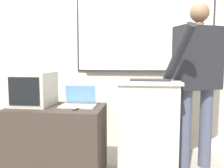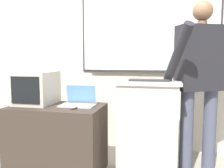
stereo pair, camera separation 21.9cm
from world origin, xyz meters
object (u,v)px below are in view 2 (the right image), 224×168
(side_desk, at_px, (57,139))
(computer_mouse_by_laptop, at_px, (73,107))
(wireless_keyboard, at_px, (149,80))
(person_presenter, at_px, (200,74))
(lectern_podium, at_px, (148,127))
(crt_monitor, at_px, (36,88))
(laptop, at_px, (79,99))

(side_desk, height_order, computer_mouse_by_laptop, computer_mouse_by_laptop)
(side_desk, distance_m, wireless_keyboard, 1.09)
(side_desk, xyz_separation_m, person_presenter, (1.39, 0.32, 0.66))
(side_desk, relative_size, person_presenter, 0.54)
(lectern_podium, distance_m, person_presenter, 0.74)
(lectern_podium, bearing_deg, side_desk, -168.41)
(lectern_podium, relative_size, person_presenter, 0.55)
(computer_mouse_by_laptop, distance_m, crt_monitor, 0.51)
(computer_mouse_by_laptop, bearing_deg, laptop, 92.79)
(side_desk, distance_m, computer_mouse_by_laptop, 0.43)
(computer_mouse_by_laptop, bearing_deg, wireless_keyboard, 18.38)
(person_presenter, relative_size, wireless_keyboard, 4.47)
(computer_mouse_by_laptop, bearing_deg, crt_monitor, 161.96)
(lectern_podium, bearing_deg, person_presenter, 15.59)
(laptop, relative_size, wireless_keyboard, 0.89)
(side_desk, bearing_deg, computer_mouse_by_laptop, -24.35)
(person_presenter, bearing_deg, side_desk, 168.41)
(side_desk, bearing_deg, laptop, 21.97)
(person_presenter, xyz_separation_m, laptop, (-1.18, -0.24, -0.25))
(wireless_keyboard, bearing_deg, laptop, -176.47)
(person_presenter, xyz_separation_m, crt_monitor, (-1.64, -0.27, -0.14))
(wireless_keyboard, height_order, crt_monitor, crt_monitor)
(lectern_podium, height_order, side_desk, lectern_podium)
(person_presenter, bearing_deg, wireless_keyboard, 177.11)
(lectern_podium, height_order, computer_mouse_by_laptop, lectern_podium)
(side_desk, distance_m, crt_monitor, 0.57)
(computer_mouse_by_laptop, relative_size, crt_monitor, 0.25)
(side_desk, height_order, crt_monitor, crt_monitor)
(person_presenter, relative_size, computer_mouse_by_laptop, 17.11)
(wireless_keyboard, bearing_deg, computer_mouse_by_laptop, -161.62)
(laptop, bearing_deg, crt_monitor, -176.01)
(lectern_podium, relative_size, laptop, 2.77)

